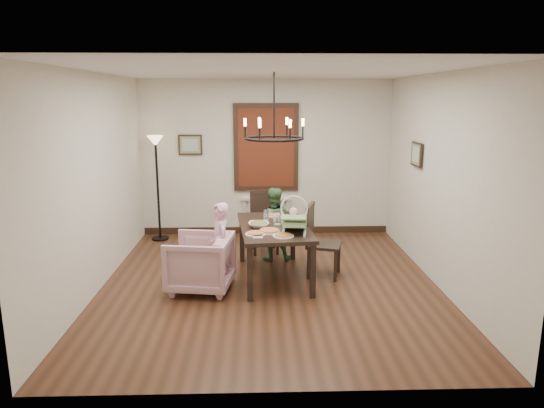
{
  "coord_description": "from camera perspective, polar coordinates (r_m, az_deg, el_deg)",
  "views": [
    {
      "loc": [
        -0.17,
        -6.22,
        2.49
      ],
      "look_at": [
        0.04,
        0.26,
        1.05
      ],
      "focal_mm": 32.0,
      "sensor_mm": 36.0,
      "label": 1
    }
  ],
  "objects": [
    {
      "name": "seated_man",
      "position": [
        7.49,
        0.13,
        -3.1
      ],
      "size": [
        0.48,
        0.38,
        0.95
      ],
      "primitive_type": "imported",
      "rotation": [
        0.0,
        0.0,
        3.19
      ],
      "color": "#477244",
      "rests_on": "room_shell"
    },
    {
      "name": "window_blinds",
      "position": [
        8.72,
        -0.71,
        6.67
      ],
      "size": [
        1.0,
        0.03,
        1.4
      ],
      "primitive_type": "cube",
      "color": "maroon",
      "rests_on": "room_shell"
    },
    {
      "name": "armchair",
      "position": [
        6.44,
        -8.48,
        -6.85
      ],
      "size": [
        0.91,
        0.9,
        0.74
      ],
      "primitive_type": "imported",
      "rotation": [
        0.0,
        0.0,
        -1.71
      ],
      "color": "#D5A3AC",
      "rests_on": "room_shell"
    },
    {
      "name": "floor_lamp",
      "position": [
        8.69,
        -13.28,
        1.65
      ],
      "size": [
        0.3,
        0.3,
        1.8
      ],
      "primitive_type": null,
      "color": "black",
      "rests_on": "room_shell"
    },
    {
      "name": "picture_right",
      "position": [
        7.55,
        16.64,
        5.62
      ],
      "size": [
        0.03,
        0.42,
        0.36
      ],
      "primitive_type": "cube",
      "rotation": [
        0.0,
        0.0,
        1.57
      ],
      "color": "black",
      "rests_on": "room_shell"
    },
    {
      "name": "dining_table",
      "position": [
        6.68,
        0.23,
        -3.24
      ],
      "size": [
        1.06,
        1.7,
        0.76
      ],
      "rotation": [
        0.0,
        0.0,
        0.09
      ],
      "color": "black",
      "rests_on": "room_shell"
    },
    {
      "name": "room_shell",
      "position": [
        6.68,
        -0.35,
        3.13
      ],
      "size": [
        4.51,
        5.0,
        2.81
      ],
      "color": "#512D1C",
      "rests_on": "ground"
    },
    {
      "name": "elderly_woman",
      "position": [
        6.48,
        -6.12,
        -5.66
      ],
      "size": [
        0.32,
        0.4,
        0.95
      ],
      "primitive_type": "imported",
      "rotation": [
        0.0,
        0.0,
        -1.27
      ],
      "color": "#ECA6C1",
      "rests_on": "room_shell"
    },
    {
      "name": "chair_right",
      "position": [
        6.84,
        6.17,
        -4.28
      ],
      "size": [
        0.57,
        0.57,
        1.04
      ],
      "primitive_type": null,
      "rotation": [
        0.0,
        0.0,
        1.28
      ],
      "color": "black",
      "rests_on": "room_shell"
    },
    {
      "name": "drinking_glass",
      "position": [
        6.68,
        1.5,
        -1.85
      ],
      "size": [
        0.07,
        0.07,
        0.15
      ],
      "primitive_type": "cylinder",
      "color": "silver",
      "rests_on": "dining_table"
    },
    {
      "name": "salad_bowl",
      "position": [
        6.56,
        -1.57,
        -2.4
      ],
      "size": [
        0.34,
        0.34,
        0.08
      ],
      "primitive_type": "imported",
      "color": "white",
      "rests_on": "dining_table"
    },
    {
      "name": "chandelier",
      "position": [
        6.45,
        0.24,
        7.73
      ],
      "size": [
        0.8,
        0.8,
        0.04
      ],
      "primitive_type": "torus",
      "color": "black",
      "rests_on": "room_shell"
    },
    {
      "name": "baby_bouncer",
      "position": [
        6.26,
        2.64,
        -1.93
      ],
      "size": [
        0.43,
        0.55,
        0.33
      ],
      "primitive_type": null,
      "rotation": [
        0.0,
        0.0,
        -0.12
      ],
      "color": "#B9E8A0",
      "rests_on": "dining_table"
    },
    {
      "name": "chair_far",
      "position": [
        7.85,
        -0.85,
        -2.15
      ],
      "size": [
        0.49,
        0.49,
        1.0
      ],
      "primitive_type": null,
      "rotation": [
        0.0,
        0.0,
        0.11
      ],
      "color": "black",
      "rests_on": "room_shell"
    },
    {
      "name": "pizza_platter",
      "position": [
        6.31,
        -0.31,
        -3.19
      ],
      "size": [
        0.28,
        0.28,
        0.04
      ],
      "primitive_type": "cylinder",
      "color": "tan",
      "rests_on": "dining_table"
    },
    {
      "name": "picture_back",
      "position": [
        8.81,
        -9.59,
        6.88
      ],
      "size": [
        0.42,
        0.03,
        0.36
      ],
      "primitive_type": "cube",
      "color": "black",
      "rests_on": "room_shell"
    },
    {
      "name": "radiator",
      "position": [
        8.96,
        -0.69,
        -1.3
      ],
      "size": [
        0.92,
        0.12,
        0.62
      ],
      "primitive_type": null,
      "color": "silver",
      "rests_on": "room_shell"
    }
  ]
}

